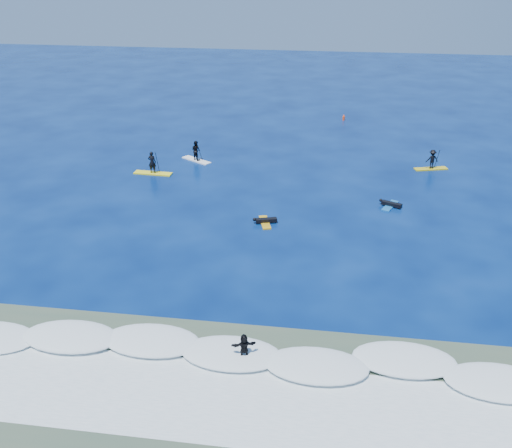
# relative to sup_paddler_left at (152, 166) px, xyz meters

# --- Properties ---
(ground) EXTENTS (160.00, 160.00, 0.00)m
(ground) POSITION_rel_sup_paddler_left_xyz_m (10.00, -12.81, -0.72)
(ground) COLOR #031546
(ground) RESTS_ON ground
(shallow_water) EXTENTS (90.00, 13.00, 0.01)m
(shallow_water) POSITION_rel_sup_paddler_left_xyz_m (10.00, -26.81, -0.71)
(shallow_water) COLOR #3B513F
(shallow_water) RESTS_ON ground
(breaking_wave) EXTENTS (40.00, 6.00, 0.30)m
(breaking_wave) POSITION_rel_sup_paddler_left_xyz_m (10.00, -22.81, -0.72)
(breaking_wave) COLOR white
(breaking_wave) RESTS_ON ground
(whitewater) EXTENTS (34.00, 5.00, 0.02)m
(whitewater) POSITION_rel_sup_paddler_left_xyz_m (10.00, -25.81, -0.72)
(whitewater) COLOR silver
(whitewater) RESTS_ON ground
(sup_paddler_left) EXTENTS (3.31, 1.01, 2.29)m
(sup_paddler_left) POSITION_rel_sup_paddler_left_xyz_m (0.00, 0.00, 0.00)
(sup_paddler_left) COLOR yellow
(sup_paddler_left) RESTS_ON ground
(sup_paddler_center) EXTENTS (3.01, 2.31, 2.16)m
(sup_paddler_center) POSITION_rel_sup_paddler_left_xyz_m (2.91, 3.77, 0.09)
(sup_paddler_center) COLOR white
(sup_paddler_center) RESTS_ON ground
(sup_paddler_right) EXTENTS (2.98, 1.51, 2.03)m
(sup_paddler_right) POSITION_rel_sup_paddler_left_xyz_m (23.66, 4.49, 0.08)
(sup_paddler_right) COLOR gold
(sup_paddler_right) RESTS_ON ground
(prone_paddler_near) EXTENTS (1.70, 2.23, 0.45)m
(prone_paddler_near) POSITION_rel_sup_paddler_left_xyz_m (10.72, -8.29, -0.56)
(prone_paddler_near) COLOR gold
(prone_paddler_near) RESTS_ON ground
(prone_paddler_far) EXTENTS (1.67, 2.23, 0.46)m
(prone_paddler_far) POSITION_rel_sup_paddler_left_xyz_m (19.61, -4.14, -0.56)
(prone_paddler_far) COLOR #1660AB
(prone_paddler_far) RESTS_ON ground
(wave_surfer) EXTENTS (1.96, 1.10, 1.37)m
(wave_surfer) POSITION_rel_sup_paddler_left_xyz_m (11.66, -23.20, 0.07)
(wave_surfer) COLOR silver
(wave_surfer) RESTS_ON breaking_wave
(marker_buoy) EXTENTS (0.28, 0.28, 0.68)m
(marker_buoy) POSITION_rel_sup_paddler_left_xyz_m (16.05, 19.34, -0.42)
(marker_buoy) COLOR #FB4716
(marker_buoy) RESTS_ON ground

